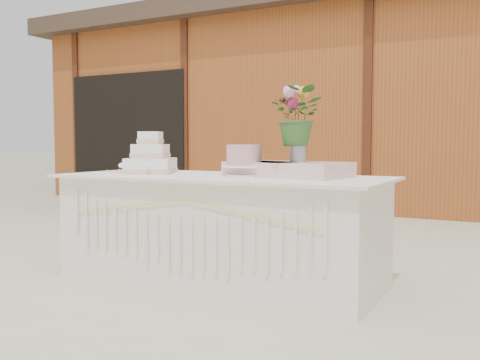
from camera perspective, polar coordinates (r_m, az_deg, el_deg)
ground at (r=3.96m, az=-2.09°, el=-10.71°), size 80.00×80.00×0.00m
barn at (r=9.53m, az=16.51°, el=7.87°), size 12.60×4.60×3.30m
cake_table at (r=3.88m, az=-2.14°, el=-5.19°), size 2.40×1.00×0.77m
wedding_cake at (r=4.19m, az=-9.51°, el=2.20°), size 0.47×0.47×0.32m
pink_cake_stand at (r=3.71m, az=0.43°, el=2.28°), size 0.31×0.31×0.22m
satin_runner at (r=3.74m, az=5.14°, el=1.15°), size 0.88×0.59×0.10m
flower_vase at (r=3.69m, az=6.26°, el=3.15°), size 0.12×0.12×0.16m
bouquet at (r=3.70m, az=6.29°, el=7.53°), size 0.37×0.33×0.40m
loose_flowers at (r=4.47m, az=-12.51°, el=0.99°), size 0.25×0.38×0.02m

